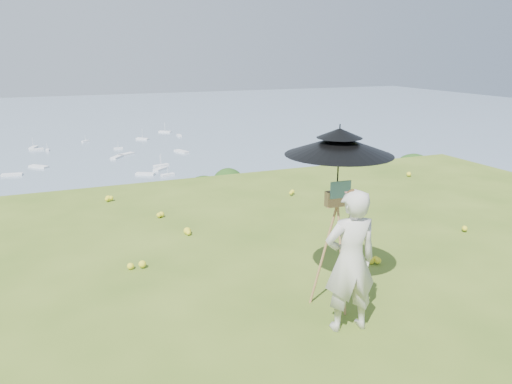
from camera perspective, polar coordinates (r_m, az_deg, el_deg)
name	(u,v)px	position (r m, az deg, el deg)	size (l,w,h in m)	color
ground	(408,268)	(8.38, 17.01, -8.30)	(14.00, 14.00, 0.00)	#49671D
shoreline_tier	(103,292)	(90.04, -17.07, -10.84)	(170.00, 28.00, 8.00)	#746C5C
bay_water	(65,135)	(248.71, -20.95, 6.14)	(700.00, 700.00, 0.00)	slate
slope_trees	(131,271)	(45.05, -14.07, -8.70)	(110.00, 50.00, 6.00)	#1E4916
harbor_town	(100,256)	(87.40, -17.42, -7.02)	(110.00, 22.00, 5.00)	silver
moored_boats	(32,174)	(171.05, -24.20, 1.92)	(140.00, 140.00, 0.70)	white
wildflowers	(399,259)	(8.54, 15.98, -7.33)	(10.00, 10.50, 0.12)	yellow
painter	(350,261)	(6.14, 10.73, -7.77)	(0.66, 0.43, 1.80)	beige
field_easel	(336,244)	(6.69, 9.09, -5.91)	(0.66, 0.66, 1.75)	#95613E
sun_umbrella	(338,164)	(6.40, 9.38, 3.15)	(1.37, 1.37, 1.02)	black
painter_cap	(354,193)	(5.86, 11.15, -0.14)	(0.19, 0.23, 0.10)	#D57575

